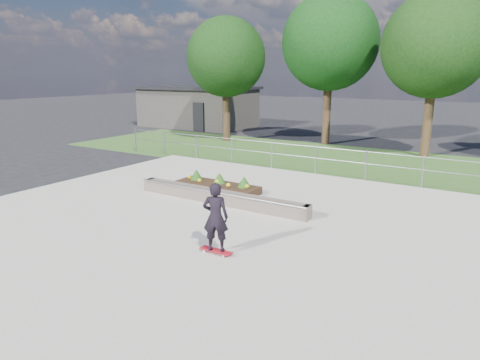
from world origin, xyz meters
name	(u,v)px	position (x,y,z in m)	size (l,w,h in m)	color
ground	(203,232)	(0.00, 0.00, 0.00)	(120.00, 120.00, 0.00)	black
grass_verge	(344,160)	(0.00, 11.00, 0.01)	(30.00, 8.00, 0.02)	#305321
concrete_slab	(202,231)	(0.00, 0.00, 0.03)	(15.00, 15.00, 0.06)	#AEA79A
fence	(316,156)	(0.00, 7.50, 0.77)	(20.06, 0.06, 1.20)	#93969B
building	(198,106)	(-14.00, 18.00, 1.51)	(8.40, 5.40, 3.00)	#33302D
tree_far_left	(226,58)	(-8.00, 13.00, 4.85)	(4.55, 4.55, 7.15)	#312013
tree_mid_left	(330,42)	(-2.50, 15.00, 5.61)	(5.25, 5.25, 8.25)	#332014
tree_mid_right	(436,45)	(3.00, 14.00, 5.23)	(4.90, 4.90, 7.70)	#382516
grind_ledge	(219,197)	(-0.97, 2.15, 0.26)	(6.00, 0.44, 0.43)	brown
planter_bed	(216,186)	(-1.86, 3.24, 0.24)	(3.00, 1.20, 0.61)	black
skateboarder	(216,217)	(1.15, -1.02, 0.92)	(0.80, 0.56, 1.65)	silver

